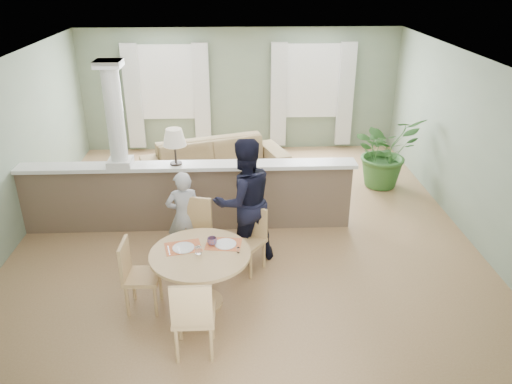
{
  "coord_description": "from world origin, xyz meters",
  "views": [
    {
      "loc": [
        -0.13,
        -7.02,
        3.96
      ],
      "look_at": [
        0.14,
        -1.0,
        1.17
      ],
      "focal_mm": 35.0,
      "sensor_mm": 36.0,
      "label": 1
    }
  ],
  "objects_px": {
    "sofa": "(216,163)",
    "chair_near": "(193,315)",
    "dining_table": "(201,263)",
    "chair_far_man": "(250,236)",
    "child_person": "(184,216)",
    "chair_far_boy": "(195,230)",
    "houseplant": "(385,151)",
    "chair_side": "(136,272)",
    "man_person": "(244,201)"
  },
  "relations": [
    {
      "from": "sofa",
      "to": "chair_near",
      "type": "relative_size",
      "value": 2.75
    },
    {
      "from": "dining_table",
      "to": "chair_far_man",
      "type": "relative_size",
      "value": 1.36
    },
    {
      "from": "child_person",
      "to": "sofa",
      "type": "bearing_deg",
      "value": -107.65
    },
    {
      "from": "chair_far_boy",
      "to": "houseplant",
      "type": "bearing_deg",
      "value": 51.45
    },
    {
      "from": "chair_near",
      "to": "chair_side",
      "type": "relative_size",
      "value": 1.07
    },
    {
      "from": "houseplant",
      "to": "chair_far_man",
      "type": "height_order",
      "value": "houseplant"
    },
    {
      "from": "chair_far_man",
      "to": "man_person",
      "type": "xyz_separation_m",
      "value": [
        -0.08,
        0.25,
        0.42
      ]
    },
    {
      "from": "chair_far_man",
      "to": "chair_near",
      "type": "bearing_deg",
      "value": -74.81
    },
    {
      "from": "chair_far_man",
      "to": "chair_side",
      "type": "bearing_deg",
      "value": -112.86
    },
    {
      "from": "dining_table",
      "to": "man_person",
      "type": "relative_size",
      "value": 0.67
    },
    {
      "from": "dining_table",
      "to": "chair_side",
      "type": "relative_size",
      "value": 1.32
    },
    {
      "from": "child_person",
      "to": "man_person",
      "type": "height_order",
      "value": "man_person"
    },
    {
      "from": "houseplant",
      "to": "chair_near",
      "type": "relative_size",
      "value": 1.38
    },
    {
      "from": "houseplant",
      "to": "chair_far_man",
      "type": "distance_m",
      "value": 3.83
    },
    {
      "from": "sofa",
      "to": "dining_table",
      "type": "height_order",
      "value": "dining_table"
    },
    {
      "from": "houseplant",
      "to": "dining_table",
      "type": "xyz_separation_m",
      "value": [
        -3.28,
        -3.56,
        -0.1
      ]
    },
    {
      "from": "chair_side",
      "to": "child_person",
      "type": "distance_m",
      "value": 1.25
    },
    {
      "from": "chair_side",
      "to": "child_person",
      "type": "relative_size",
      "value": 0.69
    },
    {
      "from": "chair_far_boy",
      "to": "chair_side",
      "type": "xyz_separation_m",
      "value": [
        -0.65,
        -0.95,
        -0.04
      ]
    },
    {
      "from": "chair_far_boy",
      "to": "chair_near",
      "type": "distance_m",
      "value": 1.83
    },
    {
      "from": "houseplant",
      "to": "chair_far_boy",
      "type": "distance_m",
      "value": 4.34
    },
    {
      "from": "chair_far_boy",
      "to": "sofa",
      "type": "bearing_deg",
      "value": 99.52
    },
    {
      "from": "dining_table",
      "to": "man_person",
      "type": "bearing_deg",
      "value": 61.99
    },
    {
      "from": "chair_near",
      "to": "child_person",
      "type": "xyz_separation_m",
      "value": [
        -0.26,
        2.02,
        0.13
      ]
    },
    {
      "from": "houseplant",
      "to": "chair_side",
      "type": "relative_size",
      "value": 1.47
    },
    {
      "from": "child_person",
      "to": "man_person",
      "type": "distance_m",
      "value": 0.89
    },
    {
      "from": "dining_table",
      "to": "chair_near",
      "type": "height_order",
      "value": "chair_near"
    },
    {
      "from": "houseplant",
      "to": "child_person",
      "type": "bearing_deg",
      "value": -145.27
    },
    {
      "from": "houseplant",
      "to": "child_person",
      "type": "xyz_separation_m",
      "value": [
        -3.57,
        -2.48,
        -0.01
      ]
    },
    {
      "from": "sofa",
      "to": "child_person",
      "type": "bearing_deg",
      "value": -115.7
    },
    {
      "from": "sofa",
      "to": "chair_far_boy",
      "type": "xyz_separation_m",
      "value": [
        -0.2,
        -2.9,
        0.15
      ]
    },
    {
      "from": "sofa",
      "to": "dining_table",
      "type": "distance_m",
      "value": 3.81
    },
    {
      "from": "houseplant",
      "to": "man_person",
      "type": "xyz_separation_m",
      "value": [
        -2.72,
        -2.52,
        0.23
      ]
    },
    {
      "from": "chair_side",
      "to": "chair_near",
      "type": "bearing_deg",
      "value": -136.62
    },
    {
      "from": "chair_far_man",
      "to": "chair_side",
      "type": "distance_m",
      "value": 1.66
    },
    {
      "from": "sofa",
      "to": "man_person",
      "type": "height_order",
      "value": "man_person"
    },
    {
      "from": "dining_table",
      "to": "child_person",
      "type": "height_order",
      "value": "child_person"
    },
    {
      "from": "sofa",
      "to": "dining_table",
      "type": "bearing_deg",
      "value": -109.12
    },
    {
      "from": "chair_side",
      "to": "man_person",
      "type": "height_order",
      "value": "man_person"
    },
    {
      "from": "chair_near",
      "to": "sofa",
      "type": "bearing_deg",
      "value": -91.45
    },
    {
      "from": "dining_table",
      "to": "chair_side",
      "type": "xyz_separation_m",
      "value": [
        -0.79,
        -0.06,
        -0.08
      ]
    },
    {
      "from": "chair_near",
      "to": "chair_far_man",
      "type": "bearing_deg",
      "value": -111.37
    },
    {
      "from": "chair_near",
      "to": "man_person",
      "type": "distance_m",
      "value": 2.1
    },
    {
      "from": "child_person",
      "to": "chair_near",
      "type": "bearing_deg",
      "value": 87.34
    },
    {
      "from": "sofa",
      "to": "dining_table",
      "type": "xyz_separation_m",
      "value": [
        -0.06,
        -3.8,
        0.19
      ]
    },
    {
      "from": "sofa",
      "to": "chair_far_boy",
      "type": "bearing_deg",
      "value": -112.15
    },
    {
      "from": "houseplant",
      "to": "chair_side",
      "type": "xyz_separation_m",
      "value": [
        -4.07,
        -3.62,
        -0.17
      ]
    },
    {
      "from": "dining_table",
      "to": "chair_far_man",
      "type": "bearing_deg",
      "value": 51.49
    },
    {
      "from": "sofa",
      "to": "chair_far_man",
      "type": "relative_size",
      "value": 3.03
    },
    {
      "from": "child_person",
      "to": "dining_table",
      "type": "bearing_deg",
      "value": 95.17
    }
  ]
}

